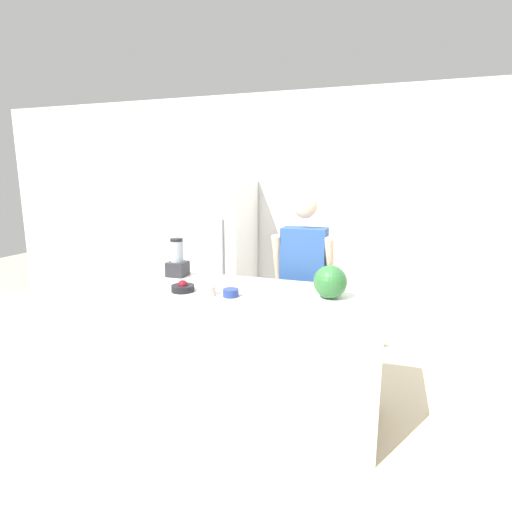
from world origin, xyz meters
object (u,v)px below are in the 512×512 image
object	(u,v)px
watermelon	(330,282)
bowl_cherries	(183,288)
refrigerator	(219,258)
bowl_small_blue	(231,293)
person	(303,284)
bowl_cream	(207,288)
blender	(177,260)

from	to	relation	value
watermelon	bowl_cherries	xyz separation A→B (m)	(-1.02, -0.12, -0.10)
watermelon	bowl_cherries	distance (m)	1.04
refrigerator	bowl_small_blue	xyz separation A→B (m)	(0.74, -1.49, 0.09)
bowl_cherries	person	bearing A→B (deg)	49.87
watermelon	bowl_cream	world-z (taller)	watermelon
person	watermelon	distance (m)	0.81
watermelon	bowl_cream	xyz separation A→B (m)	(-0.82, -0.15, -0.07)
refrigerator	person	world-z (taller)	refrigerator
bowl_cherries	bowl_small_blue	distance (m)	0.37
bowl_small_blue	refrigerator	bearing A→B (deg)	116.51
person	bowl_small_blue	world-z (taller)	person
watermelon	blender	bearing A→B (deg)	168.27
watermelon	blender	size ratio (longest dim) A/B	0.70
bowl_cherries	blender	distance (m)	0.48
person	blender	world-z (taller)	person
person	bowl_cream	xyz separation A→B (m)	(-0.50, -0.86, 0.15)
bowl_cream	bowl_cherries	bearing A→B (deg)	172.07
person	bowl_cherries	bearing A→B (deg)	-130.13
bowl_small_blue	blender	distance (m)	0.75
person	bowl_cream	size ratio (longest dim) A/B	12.50
person	refrigerator	bearing A→B (deg)	148.91
person	bowl_cherries	xyz separation A→B (m)	(-0.70, -0.83, 0.13)
bowl_cream	bowl_small_blue	xyz separation A→B (m)	(0.17, 0.02, -0.02)
person	bowl_cream	world-z (taller)	person
bowl_small_blue	bowl_cream	bearing A→B (deg)	-173.74
blender	bowl_cherries	bearing A→B (deg)	-56.31
person	bowl_cream	bearing A→B (deg)	-120.30
bowl_cream	blender	xyz separation A→B (m)	(-0.46, 0.42, 0.08)
bowl_small_blue	blender	xyz separation A→B (m)	(-0.63, 0.40, 0.10)
watermelon	bowl_cherries	bearing A→B (deg)	-173.07
refrigerator	bowl_cherries	bearing A→B (deg)	-75.89
refrigerator	blender	size ratio (longest dim) A/B	5.41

